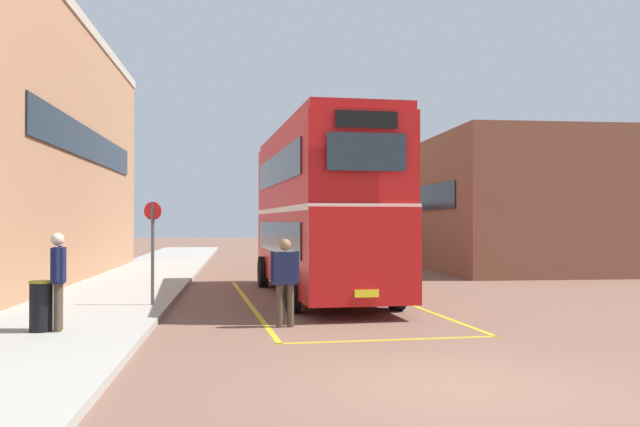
# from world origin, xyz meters

# --- Properties ---
(ground_plane) EXTENTS (135.60, 135.60, 0.00)m
(ground_plane) POSITION_xyz_m (0.00, 14.40, 0.00)
(ground_plane) COLOR brown
(sidewalk_left) EXTENTS (4.00, 57.60, 0.14)m
(sidewalk_left) POSITION_xyz_m (-6.50, 16.80, 0.07)
(sidewalk_left) COLOR #A39E93
(sidewalk_left) RESTS_ON ground
(depot_building_right) EXTENTS (8.66, 16.13, 5.80)m
(depot_building_right) POSITION_xyz_m (9.80, 23.38, 2.90)
(depot_building_right) COLOR brown
(depot_building_right) RESTS_ON ground
(double_decker_bus) EXTENTS (3.35, 10.57, 4.75)m
(double_decker_bus) POSITION_xyz_m (-0.56, 10.76, 2.51)
(double_decker_bus) COLOR black
(double_decker_bus) RESTS_ON ground
(single_deck_bus) EXTENTS (2.90, 8.74, 3.02)m
(single_deck_bus) POSITION_xyz_m (2.68, 29.15, 1.64)
(single_deck_bus) COLOR black
(single_deck_bus) RESTS_ON ground
(pedestrian_boarding) EXTENTS (0.59, 0.27, 1.78)m
(pedestrian_boarding) POSITION_xyz_m (-1.90, 5.29, 1.04)
(pedestrian_boarding) COLOR #473828
(pedestrian_boarding) RESTS_ON ground
(pedestrian_waiting_near) EXTENTS (0.28, 0.59, 1.79)m
(pedestrian_waiting_near) POSITION_xyz_m (-6.11, 4.41, 1.19)
(pedestrian_waiting_near) COLOR #473828
(pedestrian_waiting_near) RESTS_ON sidewalk_left
(litter_bin) EXTENTS (0.43, 0.43, 0.92)m
(litter_bin) POSITION_xyz_m (-6.40, 4.37, 0.60)
(litter_bin) COLOR black
(litter_bin) RESTS_ON sidewalk_left
(bus_stop_sign) EXTENTS (0.43, 0.16, 2.47)m
(bus_stop_sign) POSITION_xyz_m (-4.89, 8.26, 1.64)
(bus_stop_sign) COLOR #4C4C51
(bus_stop_sign) RESTS_ON sidewalk_left
(bay_marking_yellow) EXTENTS (5.08, 12.72, 0.01)m
(bay_marking_yellow) POSITION_xyz_m (-0.49, 8.83, 0.00)
(bay_marking_yellow) COLOR gold
(bay_marking_yellow) RESTS_ON ground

